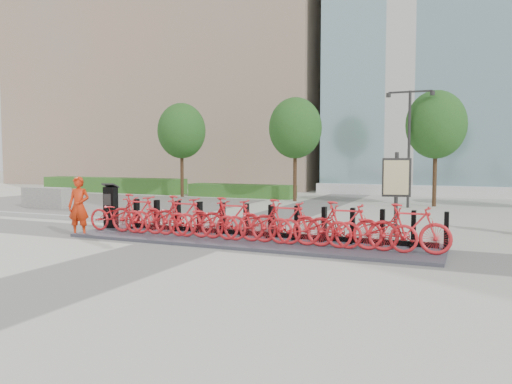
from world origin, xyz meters
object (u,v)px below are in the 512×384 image
at_px(bike_0, 117,214).
at_px(worker_red, 79,206).
at_px(map_sign, 396,181).
at_px(jersey_barrier, 46,198).
at_px(kiosk, 111,206).

relative_size(bike_0, worker_red, 1.12).
distance_m(bike_0, map_sign, 7.79).
bearing_deg(map_sign, bike_0, -173.23).
bearing_deg(bike_0, jersey_barrier, 58.08).
xyz_separation_m(kiosk, worker_red, (-0.02, -1.29, 0.11)).
relative_size(worker_red, map_sign, 0.71).
xyz_separation_m(jersey_barrier, map_sign, (14.98, -2.17, 1.09)).
height_order(worker_red, jersey_barrier, worker_red).
distance_m(bike_0, kiosk, 0.94).
xyz_separation_m(kiosk, jersey_barrier, (-7.00, 4.21, -0.28)).
xyz_separation_m(kiosk, map_sign, (7.98, 2.04, 0.81)).
bearing_deg(worker_red, bike_0, 27.73).
relative_size(bike_0, map_sign, 0.80).
bearing_deg(map_sign, kiosk, -178.82).
distance_m(jersey_barrier, map_sign, 15.18).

